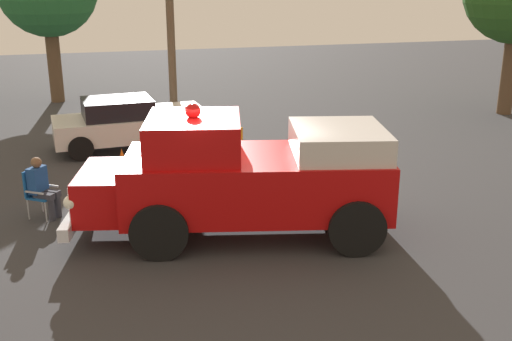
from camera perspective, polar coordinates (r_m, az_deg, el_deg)
ground_plane at (r=12.27m, az=-1.63°, el=-5.29°), size 60.00×60.00×0.00m
vintage_fire_truck at (r=11.53m, az=-1.16°, el=-0.46°), size 3.51×6.28×2.59m
classic_hot_rod at (r=17.97m, az=-11.65°, el=4.42°), size 2.21×4.49×1.46m
lawn_chair_near_truck at (r=13.36m, az=-19.75°, el=-1.69°), size 0.68×0.69×1.02m
lawn_chair_by_car at (r=15.91m, az=-2.15°, el=2.46°), size 0.69×0.69×1.02m
spectator_seated at (r=13.24m, az=-19.36°, el=-1.32°), size 0.61×0.65×1.29m
utility_pole at (r=20.70m, az=-8.02°, el=13.85°), size 0.59×1.67×6.55m
traffic_cone at (r=15.82m, az=-12.38°, el=0.88°), size 0.40×0.40×0.64m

